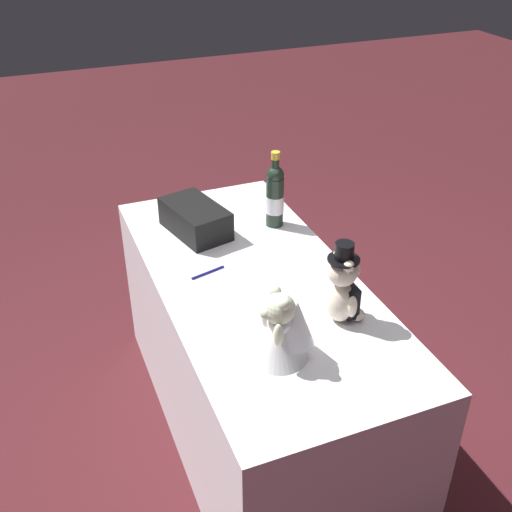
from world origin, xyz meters
name	(u,v)px	position (x,y,z in m)	size (l,w,h in m)	color
ground_plane	(256,424)	(0.00, 0.00, 0.00)	(12.00, 12.00, 0.00)	#47191E
reception_table	(256,357)	(0.00, 0.00, 0.37)	(1.55, 0.70, 0.74)	white
teddy_bear_groom	(343,288)	(0.32, 0.17, 0.87)	(0.14, 0.13, 0.29)	beige
teddy_bear_bride	(283,329)	(0.42, -0.08, 0.85)	(0.17, 0.21, 0.24)	white
champagne_bottle	(275,195)	(-0.36, 0.23, 0.88)	(0.08, 0.08, 0.33)	#1E2E22
signing_pen	(209,272)	(-0.10, -0.15, 0.75)	(0.05, 0.14, 0.01)	navy
gift_case_black	(195,219)	(-0.42, -0.10, 0.81)	(0.34, 0.25, 0.12)	black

